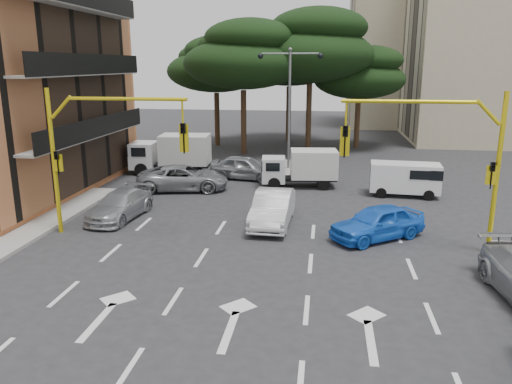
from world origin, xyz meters
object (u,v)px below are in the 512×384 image
(car_white_hatch, at_px, (273,208))
(car_silver_wagon, at_px, (120,205))
(signal_mast_left, at_px, (94,142))
(van_white, at_px, (405,179))
(car_blue_compact, at_px, (377,222))
(car_silver_cross_a, at_px, (183,178))
(box_truck_b, at_px, (300,168))
(box_truck_a, at_px, (171,154))
(car_silver_cross_b, at_px, (245,167))
(street_lamp_center, at_px, (290,88))
(signal_mast_right, at_px, (448,150))

(car_white_hatch, distance_m, car_silver_wagon, 7.06)
(signal_mast_left, bearing_deg, van_white, 31.39)
(car_blue_compact, relative_size, car_silver_cross_a, 0.81)
(signal_mast_left, height_order, car_silver_wagon, signal_mast_left)
(car_blue_compact, xyz_separation_m, box_truck_b, (-3.58, 8.50, 0.38))
(signal_mast_left, height_order, van_white, signal_mast_left)
(car_silver_cross_a, relative_size, van_white, 1.39)
(box_truck_a, xyz_separation_m, box_truck_b, (8.45, -2.50, -0.19))
(car_silver_wagon, relative_size, car_silver_cross_a, 0.85)
(car_silver_cross_b, bearing_deg, street_lamp_center, -29.68)
(box_truck_b, bearing_deg, street_lamp_center, 6.62)
(car_silver_wagon, xyz_separation_m, van_white, (13.55, 5.98, 0.28))
(car_white_hatch, bearing_deg, car_silver_wagon, -177.65)
(signal_mast_right, bearing_deg, car_blue_compact, 155.59)
(car_silver_cross_a, bearing_deg, van_white, -98.43)
(signal_mast_right, distance_m, van_white, 8.75)
(car_silver_cross_b, bearing_deg, box_truck_b, -103.44)
(signal_mast_left, height_order, car_blue_compact, signal_mast_left)
(car_white_hatch, bearing_deg, street_lamp_center, 92.93)
(car_silver_wagon, height_order, van_white, van_white)
(street_lamp_center, distance_m, box_truck_a, 8.76)
(car_silver_cross_b, distance_m, box_truck_a, 5.10)
(car_silver_cross_a, height_order, box_truck_a, box_truck_a)
(car_white_hatch, bearing_deg, car_silver_cross_b, 109.02)
(car_blue_compact, relative_size, car_silver_wagon, 0.95)
(car_blue_compact, height_order, car_silver_wagon, car_blue_compact)
(van_white, height_order, box_truck_b, box_truck_b)
(street_lamp_center, distance_m, car_blue_compact, 14.57)
(car_blue_compact, bearing_deg, car_silver_wagon, -132.00)
(car_silver_cross_b, xyz_separation_m, box_truck_a, (-4.97, 1.00, 0.54))
(signal_mast_right, distance_m, box_truck_b, 11.49)
(signal_mast_left, distance_m, car_silver_cross_b, 12.24)
(box_truck_b, bearing_deg, car_silver_cross_b, 60.77)
(signal_mast_right, height_order, van_white, signal_mast_right)
(car_silver_cross_a, xyz_separation_m, box_truck_b, (6.47, 1.72, 0.37))
(signal_mast_right, xyz_separation_m, car_silver_cross_a, (-12.27, 7.79, -3.18))
(box_truck_b, bearing_deg, van_white, -108.61)
(signal_mast_right, bearing_deg, box_truck_b, 121.40)
(signal_mast_left, xyz_separation_m, car_silver_cross_a, (1.34, 7.79, -3.18))
(signal_mast_right, bearing_deg, signal_mast_left, 180.00)
(signal_mast_left, bearing_deg, signal_mast_right, 0.00)
(car_silver_cross_a, height_order, car_silver_cross_b, car_silver_cross_b)
(street_lamp_center, xyz_separation_m, car_silver_wagon, (-6.87, -11.76, -4.81))
(van_white, bearing_deg, car_silver_cross_b, -102.59)
(car_white_hatch, xyz_separation_m, car_silver_wagon, (-7.05, -0.04, -0.12))
(car_silver_cross_a, bearing_deg, street_lamp_center, -51.83)
(signal_mast_right, height_order, box_truck_b, signal_mast_right)
(signal_mast_left, relative_size, street_lamp_center, 0.77)
(signal_mast_right, xyz_separation_m, car_blue_compact, (-2.22, 1.01, -3.19))
(car_silver_cross_b, distance_m, box_truck_b, 3.80)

